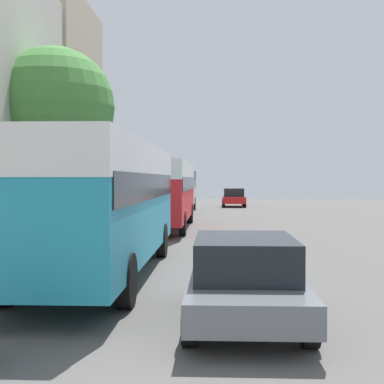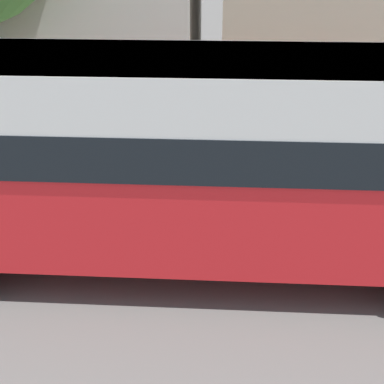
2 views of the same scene
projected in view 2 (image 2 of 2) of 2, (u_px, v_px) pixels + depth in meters
bus_following at (197, 137)px, 7.31m from camera, size 2.53×10.45×3.10m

